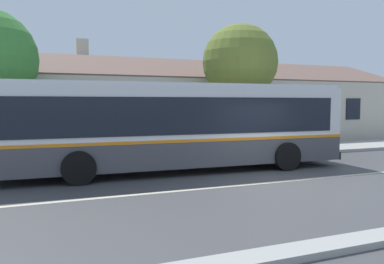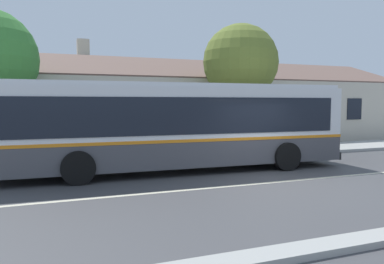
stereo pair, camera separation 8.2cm
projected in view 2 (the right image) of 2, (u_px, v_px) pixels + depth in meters
ground_plane at (278, 182)px, 11.29m from camera, size 300.00×300.00×0.00m
sidewalk_far at (202, 154)px, 16.87m from camera, size 60.00×3.00×0.15m
lane_divider_stripe at (278, 182)px, 11.29m from camera, size 60.00×0.16×0.01m
community_building at (195, 110)px, 24.36m from camera, size 25.57×9.50×6.19m
transit_bus at (176, 124)px, 13.04m from camera, size 12.22×3.03×3.03m
bench_down_street at (74, 149)px, 14.84m from camera, size 1.50×0.51×0.94m
street_tree_primary at (241, 62)px, 18.41m from camera, size 3.71×3.71×6.25m
bus_stop_sign at (284, 119)px, 17.11m from camera, size 0.36×0.07×2.40m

